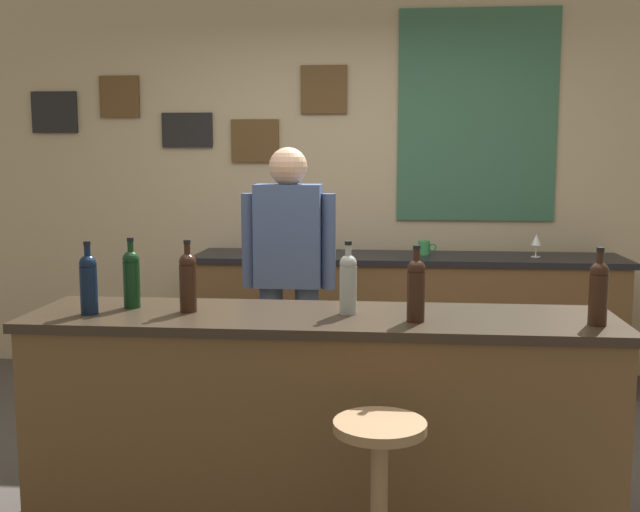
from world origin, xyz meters
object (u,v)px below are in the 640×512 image
(bartender, at_px, (289,272))
(coffee_mug, at_px, (425,248))
(wine_bottle_a, at_px, (88,282))
(wine_glass_a, at_px, (301,237))
(wine_glass_b, at_px, (536,241))
(bar_stool, at_px, (379,483))
(wine_bottle_d, at_px, (348,282))
(wine_bottle_c, at_px, (188,280))
(wine_bottle_f, at_px, (598,291))
(wine_bottle_e, at_px, (416,288))
(wine_bottle_b, at_px, (131,277))

(bartender, distance_m, coffee_mug, 1.35)
(wine_bottle_a, bearing_deg, wine_glass_a, 74.59)
(wine_bottle_a, height_order, wine_glass_b, wine_bottle_a)
(bar_stool, xyz_separation_m, wine_bottle_d, (-0.15, 0.61, 0.60))
(wine_bottle_a, bearing_deg, wine_glass_b, 44.03)
(wine_bottle_c, xyz_separation_m, wine_bottle_f, (1.65, -0.10, 0.00))
(wine_bottle_c, relative_size, coffee_mug, 2.45)
(wine_bottle_c, distance_m, wine_glass_b, 2.73)
(wine_glass_a, relative_size, wine_glass_b, 1.00)
(wine_bottle_d, xyz_separation_m, coffee_mug, (0.40, 2.08, -0.11))
(wine_bottle_a, distance_m, wine_glass_a, 2.32)
(wine_bottle_a, bearing_deg, bartender, 57.80)
(wine_glass_a, bearing_deg, bartender, -86.50)
(wine_bottle_a, distance_m, wine_bottle_d, 1.08)
(wine_bottle_e, bearing_deg, bartender, 120.99)
(wine_bottle_c, relative_size, wine_bottle_e, 1.00)
(wine_glass_b, height_order, coffee_mug, wine_glass_b)
(wine_bottle_f, bearing_deg, wine_glass_a, 122.55)
(bar_stool, bearing_deg, wine_bottle_a, 157.45)
(bar_stool, bearing_deg, wine_bottle_c, 144.15)
(bartender, xyz_separation_m, wine_bottle_a, (-0.69, -1.09, 0.12))
(wine_bottle_f, bearing_deg, wine_glass_b, 85.75)
(wine_bottle_f, xyz_separation_m, coffee_mug, (-0.58, 2.19, -0.11))
(wine_glass_a, height_order, wine_glass_b, same)
(bar_stool, xyz_separation_m, wine_bottle_e, (0.13, 0.49, 0.60))
(bar_stool, height_order, wine_bottle_e, wine_bottle_e)
(wine_bottle_e, bearing_deg, wine_glass_b, 68.12)
(wine_bottle_b, distance_m, wine_glass_b, 2.87)
(wine_glass_b, bearing_deg, wine_bottle_d, -119.31)
(wine_bottle_b, bearing_deg, bartender, 59.38)
(bartender, bearing_deg, wine_bottle_b, -120.62)
(wine_bottle_d, bearing_deg, bar_stool, -76.62)
(bartender, xyz_separation_m, wine_glass_a, (-0.07, 1.15, 0.07))
(wine_bottle_b, bearing_deg, wine_bottle_f, -4.74)
(bartender, xyz_separation_m, wine_bottle_b, (-0.56, -0.94, 0.12))
(wine_bottle_a, xyz_separation_m, wine_glass_b, (2.21, 2.14, -0.05))
(wine_bottle_a, xyz_separation_m, coffee_mug, (1.47, 2.18, -0.11))
(wine_bottle_c, bearing_deg, bartender, 73.91)
(wine_bottle_c, height_order, wine_glass_a, wine_bottle_c)
(wine_bottle_f, bearing_deg, bartender, 141.13)
(bartender, distance_m, wine_bottle_a, 1.29)
(bar_stool, xyz_separation_m, wine_bottle_a, (-1.22, 0.51, 0.60))
(wine_bottle_c, bearing_deg, wine_bottle_e, -5.87)
(wine_bottle_b, relative_size, coffee_mug, 2.45)
(wine_bottle_f, relative_size, coffee_mug, 2.45)
(wine_bottle_a, bearing_deg, wine_bottle_d, 5.78)
(wine_bottle_f, xyz_separation_m, wine_glass_a, (-1.43, 2.25, -0.05))
(wine_bottle_c, bearing_deg, wine_glass_b, 48.50)
(wine_bottle_b, xyz_separation_m, wine_bottle_f, (1.92, -0.16, 0.00))
(wine_glass_a, bearing_deg, wine_glass_b, -3.64)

